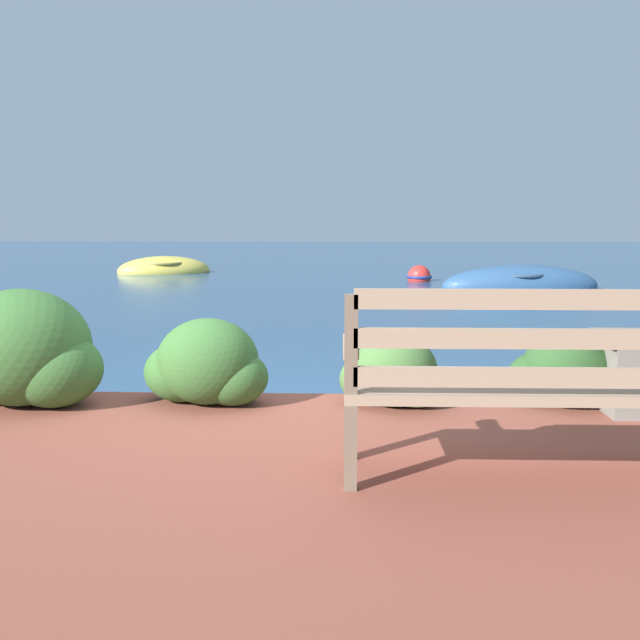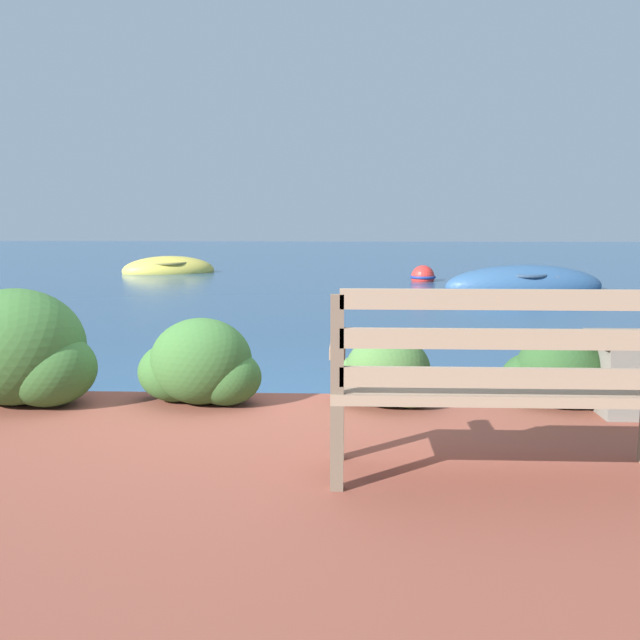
{
  "view_description": "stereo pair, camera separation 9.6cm",
  "coord_description": "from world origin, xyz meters",
  "views": [
    {
      "loc": [
        0.49,
        -4.92,
        1.45
      ],
      "look_at": [
        0.22,
        3.92,
        0.19
      ],
      "focal_mm": 40.0,
      "sensor_mm": 36.0,
      "label": 1
    },
    {
      "loc": [
        0.59,
        -4.92,
        1.45
      ],
      "look_at": [
        0.22,
        3.92,
        0.19
      ],
      "focal_mm": 40.0,
      "sensor_mm": 36.0,
      "label": 2
    }
  ],
  "objects": [
    {
      "name": "hedge_clump_far_right",
      "position": [
        1.97,
        -0.28,
        0.44
      ],
      "size": [
        0.73,
        0.53,
        0.5
      ],
      "color": "#284C23",
      "rests_on": "patio_terrace"
    },
    {
      "name": "rowboat_nearest",
      "position": [
        4.15,
        9.74,
        0.07
      ],
      "size": [
        3.37,
        1.41,
        0.89
      ],
      "rotation": [
        0.0,
        0.0,
        0.12
      ],
      "color": "#2D517A",
      "rests_on": "ground_plane"
    },
    {
      "name": "hedge_clump_centre",
      "position": [
        -0.41,
        -0.29,
        0.47
      ],
      "size": [
        0.85,
        0.61,
        0.58
      ],
      "color": "#38662D",
      "rests_on": "patio_terrace"
    },
    {
      "name": "ground_plane",
      "position": [
        0.0,
        0.0,
        0.0
      ],
      "size": [
        80.0,
        80.0,
        0.0
      ],
      "color": "navy"
    },
    {
      "name": "hedge_clump_right",
      "position": [
        0.83,
        -0.31,
        0.43
      ],
      "size": [
        0.7,
        0.51,
        0.48
      ],
      "color": "#426B33",
      "rests_on": "patio_terrace"
    },
    {
      "name": "mooring_buoy",
      "position": [
        2.29,
        11.71,
        0.1
      ],
      "size": [
        0.6,
        0.6,
        0.55
      ],
      "color": "red",
      "rests_on": "ground_plane"
    },
    {
      "name": "hedge_clump_left",
      "position": [
        -1.64,
        -0.35,
        0.56
      ],
      "size": [
        1.14,
        0.82,
        0.78
      ],
      "color": "#38662D",
      "rests_on": "patio_terrace"
    },
    {
      "name": "park_bench",
      "position": [
        1.31,
        -1.64,
        0.71
      ],
      "size": [
        1.63,
        0.48,
        0.93
      ],
      "rotation": [
        0.0,
        0.0,
        -0.04
      ],
      "color": "brown",
      "rests_on": "patio_terrace"
    },
    {
      "name": "rowboat_mid",
      "position": [
        -4.26,
        13.94,
        0.07
      ],
      "size": [
        2.71,
        2.02,
        0.79
      ],
      "rotation": [
        0.0,
        0.0,
        3.51
      ],
      "color": "#DBC64C",
      "rests_on": "ground_plane"
    }
  ]
}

